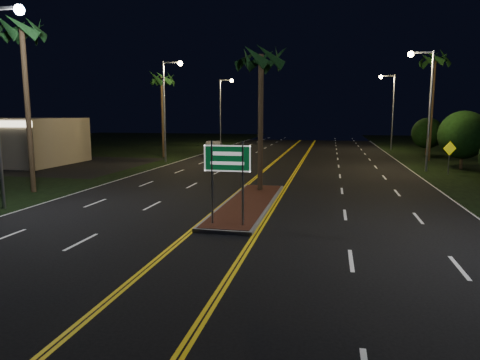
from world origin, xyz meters
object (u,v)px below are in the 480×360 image
(median_island, at_px, (248,204))
(streetlight_right_far, at_px, (390,103))
(palm_left_near, at_px, (22,32))
(warning_sign, at_px, (449,153))
(shrub_far, at_px, (427,133))
(streetlight_left_near, at_px, (1,84))
(highway_sign, at_px, (227,166))
(palm_left_far, at_px, (162,79))
(streetlight_right_mid, at_px, (425,96))
(streetlight_left_mid, at_px, (168,99))
(palm_median, at_px, (261,59))
(car_far, at_px, (213,147))
(streetlight_left_far, at_px, (223,104))
(shrub_mid, at_px, (463,135))
(car_near, at_px, (230,156))
(palm_right_far, at_px, (435,61))

(median_island, distance_m, streetlight_right_far, 37.00)
(median_island, relative_size, palm_left_near, 1.05)
(streetlight_right_far, xyz_separation_m, warning_sign, (1.53, -21.71, -4.09))
(shrub_far, xyz_separation_m, warning_sign, (-1.66, -15.71, -0.77))
(streetlight_left_near, height_order, warning_sign, streetlight_left_near)
(highway_sign, height_order, palm_left_far, palm_left_far)
(streetlight_right_mid, xyz_separation_m, streetlight_right_far, (0.00, 20.00, 0.00))
(warning_sign, bearing_deg, streetlight_right_far, 71.48)
(streetlight_left_mid, relative_size, palm_median, 1.08)
(palm_left_near, bearing_deg, car_far, 80.12)
(streetlight_left_far, distance_m, warning_sign, 33.12)
(streetlight_left_mid, bearing_deg, palm_left_far, 118.67)
(streetlight_right_mid, xyz_separation_m, shrub_mid, (3.39, 2.00, -2.93))
(median_island, relative_size, shrub_mid, 2.22)
(streetlight_left_mid, relative_size, streetlight_right_mid, 1.00)
(streetlight_left_near, height_order, streetlight_left_mid, same)
(streetlight_right_mid, bearing_deg, car_near, -179.34)
(car_far, bearing_deg, palm_right_far, -13.24)
(palm_right_far, bearing_deg, streetlight_right_mid, -105.29)
(streetlight_left_mid, distance_m, shrub_mid, 24.79)
(palm_left_far, xyz_separation_m, shrub_far, (26.60, 8.00, -5.41))
(streetlight_left_mid, distance_m, warning_sign, 23.42)
(shrub_far, relative_size, warning_sign, 1.64)
(palm_left_far, relative_size, palm_right_far, 0.85)
(streetlight_left_far, relative_size, car_far, 1.72)
(shrub_mid, bearing_deg, palm_left_far, 171.51)
(highway_sign, relative_size, shrub_mid, 0.69)
(median_island, bearing_deg, streetlight_right_mid, 54.72)
(highway_sign, distance_m, palm_left_near, 14.92)
(median_island, xyz_separation_m, streetlight_left_near, (-10.61, -3.00, 5.57))
(warning_sign, bearing_deg, palm_left_near, -176.06)
(highway_sign, distance_m, streetlight_right_mid, 22.18)
(streetlight_right_mid, relative_size, palm_median, 1.08)
(palm_right_far, bearing_deg, palm_median, -123.28)
(palm_right_far, bearing_deg, car_far, 176.68)
(shrub_mid, bearing_deg, warning_sign, -116.55)
(palm_median, height_order, car_near, palm_median)
(streetlight_left_mid, relative_size, warning_sign, 3.72)
(highway_sign, distance_m, warning_sign, 21.31)
(median_island, height_order, shrub_far, shrub_far)
(streetlight_left_near, xyz_separation_m, streetlight_right_far, (21.23, 38.00, 0.00))
(streetlight_right_far, xyz_separation_m, car_far, (-19.07, -10.77, -4.78))
(streetlight_left_mid, bearing_deg, highway_sign, -63.41)
(palm_median, distance_m, shrub_mid, 19.97)
(palm_left_near, xyz_separation_m, palm_right_far, (25.30, 22.00, 0.46))
(streetlight_left_mid, bearing_deg, palm_right_far, 14.37)
(shrub_mid, bearing_deg, highway_sign, -123.44)
(highway_sign, distance_m, palm_median, 9.11)
(palm_left_far, bearing_deg, streetlight_left_far, 82.22)
(highway_sign, bearing_deg, palm_left_near, 157.40)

